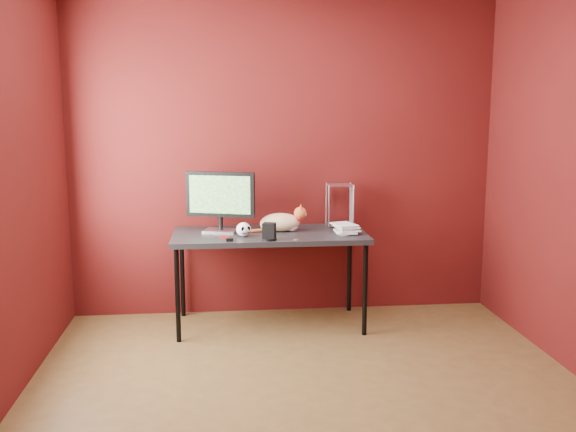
{
  "coord_description": "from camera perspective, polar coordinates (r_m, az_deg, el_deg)",
  "views": [
    {
      "loc": [
        -0.51,
        -3.52,
        1.73
      ],
      "look_at": [
        -0.03,
        1.15,
        0.92
      ],
      "focal_mm": 40.0,
      "sensor_mm": 36.0,
      "label": 1
    }
  ],
  "objects": [
    {
      "name": "speaker",
      "position": [
        4.72,
        -1.69,
        -1.44
      ],
      "size": [
        0.11,
        0.11,
        0.13
      ],
      "rotation": [
        0.0,
        0.0,
        -0.28
      ],
      "color": "black",
      "rests_on": "desk"
    },
    {
      "name": "book_stack",
      "position": [
        4.92,
        4.4,
        3.26
      ],
      "size": [
        0.21,
        0.25,
        0.84
      ],
      "rotation": [
        0.0,
        0.0,
        0.2
      ],
      "color": "beige",
      "rests_on": "desk"
    },
    {
      "name": "pocket_knife",
      "position": [
        4.82,
        -5.67,
        -1.87
      ],
      "size": [
        0.08,
        0.03,
        0.01
      ],
      "primitive_type": "cube",
      "rotation": [
        0.0,
        0.0,
        -0.2
      ],
      "color": "#B50D19",
      "rests_on": "desk"
    },
    {
      "name": "washer",
      "position": [
        4.73,
        0.71,
        -2.12
      ],
      "size": [
        0.04,
        0.04,
        0.0
      ],
      "primitive_type": "cylinder",
      "color": "#BAB9BF",
      "rests_on": "desk"
    },
    {
      "name": "monitor",
      "position": [
        5.01,
        -6.04,
        1.54
      ],
      "size": [
        0.53,
        0.24,
        0.47
      ],
      "rotation": [
        0.0,
        0.0,
        -0.3
      ],
      "color": "#BAB9BF",
      "rests_on": "desk"
    },
    {
      "name": "desk",
      "position": [
        5.01,
        -1.66,
        -2.06
      ],
      "size": [
        1.5,
        0.7,
        0.75
      ],
      "color": "black",
      "rests_on": "ground"
    },
    {
      "name": "room",
      "position": [
        3.57,
        2.34,
        5.25
      ],
      "size": [
        3.52,
        3.52,
        2.61
      ],
      "color": "#513A1B",
      "rests_on": "ground"
    },
    {
      "name": "cat",
      "position": [
        5.04,
        -0.64,
        -0.53
      ],
      "size": [
        0.46,
        0.21,
        0.22
      ],
      "rotation": [
        0.0,
        0.0,
        -0.14
      ],
      "color": "#C57729",
      "rests_on": "desk"
    },
    {
      "name": "black_gadget",
      "position": [
        4.7,
        -5.21,
        -2.11
      ],
      "size": [
        0.05,
        0.03,
        0.02
      ],
      "primitive_type": "cube",
      "rotation": [
        0.0,
        0.0,
        0.06
      ],
      "color": "black",
      "rests_on": "desk"
    },
    {
      "name": "skull_mug",
      "position": [
        4.85,
        -3.97,
        -1.2
      ],
      "size": [
        0.11,
        0.12,
        0.11
      ],
      "rotation": [
        0.0,
        0.0,
        0.33
      ],
      "color": "white",
      "rests_on": "desk"
    },
    {
      "name": "wire_rack",
      "position": [
        5.28,
        4.62,
        0.99
      ],
      "size": [
        0.21,
        0.18,
        0.35
      ],
      "rotation": [
        0.0,
        0.0,
        -0.03
      ],
      "color": "#BAB9BF",
      "rests_on": "desk"
    }
  ]
}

